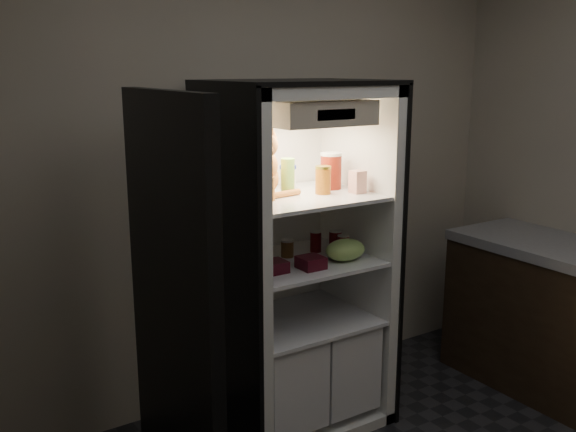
{
  "coord_description": "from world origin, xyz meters",
  "views": [
    {
      "loc": [
        -1.83,
        -1.38,
        1.93
      ],
      "look_at": [
        -0.08,
        1.32,
        1.19
      ],
      "focal_mm": 40.0,
      "sensor_mm": 36.0,
      "label": 1
    }
  ],
  "objects_px": {
    "tabby_cat": "(262,170)",
    "soda_can_c": "(343,246)",
    "soda_can_a": "(316,242)",
    "berry_box_right": "(311,263)",
    "refrigerator": "(293,283)",
    "cream_carton": "(358,182)",
    "grape_bag": "(345,250)",
    "condiment_jar": "(287,248)",
    "pepper_jar": "(331,171)",
    "parmesan_shaker": "(288,177)",
    "mayo_tub": "(288,177)",
    "salsa_jar": "(323,180)",
    "soda_can_b": "(335,242)",
    "berry_box_left": "(274,267)"
  },
  "relations": [
    {
      "from": "soda_can_a",
      "to": "pepper_jar",
      "type": "bearing_deg",
      "value": -16.31
    },
    {
      "from": "condiment_jar",
      "to": "berry_box_right",
      "type": "height_order",
      "value": "condiment_jar"
    },
    {
      "from": "tabby_cat",
      "to": "soda_can_a",
      "type": "bearing_deg",
      "value": 21.24
    },
    {
      "from": "refrigerator",
      "to": "tabby_cat",
      "type": "relative_size",
      "value": 5.12
    },
    {
      "from": "pepper_jar",
      "to": "mayo_tub",
      "type": "bearing_deg",
      "value": 145.32
    },
    {
      "from": "parmesan_shaker",
      "to": "pepper_jar",
      "type": "xyz_separation_m",
      "value": [
        0.29,
        0.01,
        0.0
      ]
    },
    {
      "from": "berry_box_right",
      "to": "pepper_jar",
      "type": "bearing_deg",
      "value": 37.28
    },
    {
      "from": "salsa_jar",
      "to": "soda_can_b",
      "type": "xyz_separation_m",
      "value": [
        0.11,
        0.03,
        -0.36
      ]
    },
    {
      "from": "pepper_jar",
      "to": "parmesan_shaker",
      "type": "bearing_deg",
      "value": -178.07
    },
    {
      "from": "pepper_jar",
      "to": "cream_carton",
      "type": "relative_size",
      "value": 1.66
    },
    {
      "from": "mayo_tub",
      "to": "pepper_jar",
      "type": "distance_m",
      "value": 0.24
    },
    {
      "from": "parmesan_shaker",
      "to": "salsa_jar",
      "type": "relative_size",
      "value": 1.29
    },
    {
      "from": "soda_can_a",
      "to": "soda_can_b",
      "type": "distance_m",
      "value": 0.11
    },
    {
      "from": "parmesan_shaker",
      "to": "cream_carton",
      "type": "bearing_deg",
      "value": -26.41
    },
    {
      "from": "parmesan_shaker",
      "to": "grape_bag",
      "type": "distance_m",
      "value": 0.49
    },
    {
      "from": "salsa_jar",
      "to": "soda_can_b",
      "type": "height_order",
      "value": "salsa_jar"
    },
    {
      "from": "refrigerator",
      "to": "berry_box_right",
      "type": "relative_size",
      "value": 15.37
    },
    {
      "from": "berry_box_right",
      "to": "refrigerator",
      "type": "bearing_deg",
      "value": 79.85
    },
    {
      "from": "tabby_cat",
      "to": "soda_can_c",
      "type": "height_order",
      "value": "tabby_cat"
    },
    {
      "from": "soda_can_c",
      "to": "berry_box_right",
      "type": "bearing_deg",
      "value": -164.82
    },
    {
      "from": "cream_carton",
      "to": "tabby_cat",
      "type": "bearing_deg",
      "value": 159.25
    },
    {
      "from": "soda_can_b",
      "to": "condiment_jar",
      "type": "distance_m",
      "value": 0.27
    },
    {
      "from": "soda_can_c",
      "to": "berry_box_right",
      "type": "xyz_separation_m",
      "value": [
        -0.26,
        -0.07,
        -0.03
      ]
    },
    {
      "from": "soda_can_b",
      "to": "berry_box_right",
      "type": "relative_size",
      "value": 1.06
    },
    {
      "from": "refrigerator",
      "to": "parmesan_shaker",
      "type": "distance_m",
      "value": 0.6
    },
    {
      "from": "soda_can_b",
      "to": "condiment_jar",
      "type": "bearing_deg",
      "value": 159.06
    },
    {
      "from": "mayo_tub",
      "to": "salsa_jar",
      "type": "xyz_separation_m",
      "value": [
        0.07,
        -0.23,
        0.01
      ]
    },
    {
      "from": "tabby_cat",
      "to": "parmesan_shaker",
      "type": "distance_m",
      "value": 0.15
    },
    {
      "from": "cream_carton",
      "to": "soda_can_c",
      "type": "xyz_separation_m",
      "value": [
        -0.06,
        0.04,
        -0.35
      ]
    },
    {
      "from": "tabby_cat",
      "to": "salsa_jar",
      "type": "distance_m",
      "value": 0.33
    },
    {
      "from": "refrigerator",
      "to": "soda_can_b",
      "type": "height_order",
      "value": "refrigerator"
    },
    {
      "from": "cream_carton",
      "to": "berry_box_right",
      "type": "distance_m",
      "value": 0.5
    },
    {
      "from": "cream_carton",
      "to": "soda_can_a",
      "type": "distance_m",
      "value": 0.42
    },
    {
      "from": "grape_bag",
      "to": "berry_box_right",
      "type": "distance_m",
      "value": 0.23
    },
    {
      "from": "soda_can_b",
      "to": "salsa_jar",
      "type": "bearing_deg",
      "value": -166.56
    },
    {
      "from": "grape_bag",
      "to": "condiment_jar",
      "type": "bearing_deg",
      "value": 135.11
    },
    {
      "from": "parmesan_shaker",
      "to": "berry_box_right",
      "type": "height_order",
      "value": "parmesan_shaker"
    },
    {
      "from": "soda_can_c",
      "to": "condiment_jar",
      "type": "bearing_deg",
      "value": 146.34
    },
    {
      "from": "soda_can_a",
      "to": "condiment_jar",
      "type": "distance_m",
      "value": 0.18
    },
    {
      "from": "parmesan_shaker",
      "to": "grape_bag",
      "type": "height_order",
      "value": "parmesan_shaker"
    },
    {
      "from": "tabby_cat",
      "to": "mayo_tub",
      "type": "distance_m",
      "value": 0.28
    },
    {
      "from": "tabby_cat",
      "to": "salsa_jar",
      "type": "xyz_separation_m",
      "value": [
        0.31,
        -0.1,
        -0.06
      ]
    },
    {
      "from": "refrigerator",
      "to": "soda_can_c",
      "type": "height_order",
      "value": "refrigerator"
    },
    {
      "from": "berry_box_right",
      "to": "tabby_cat",
      "type": "bearing_deg",
      "value": 125.8
    },
    {
      "from": "soda_can_b",
      "to": "grape_bag",
      "type": "xyz_separation_m",
      "value": [
        -0.03,
        -0.13,
        -0.01
      ]
    },
    {
      "from": "salsa_jar",
      "to": "condiment_jar",
      "type": "bearing_deg",
      "value": 139.84
    },
    {
      "from": "tabby_cat",
      "to": "berry_box_left",
      "type": "distance_m",
      "value": 0.49
    },
    {
      "from": "parmesan_shaker",
      "to": "tabby_cat",
      "type": "bearing_deg",
      "value": 173.63
    },
    {
      "from": "mayo_tub",
      "to": "salsa_jar",
      "type": "relative_size",
      "value": 0.87
    },
    {
      "from": "refrigerator",
      "to": "berry_box_left",
      "type": "relative_size",
      "value": 16.26
    }
  ]
}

